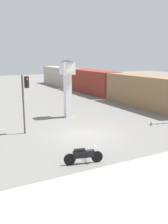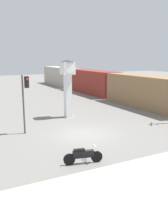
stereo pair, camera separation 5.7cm
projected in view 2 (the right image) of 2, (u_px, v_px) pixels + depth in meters
ground_plane at (85, 134)px, 17.83m from camera, size 120.00×120.00×0.00m
motorcycle at (83, 156)px, 12.82m from camera, size 2.03×0.66×0.91m
clock_tower at (68, 80)px, 22.06m from camera, size 1.29×1.29×5.15m
freight_train at (92, 82)px, 37.45m from camera, size 2.80×35.77×3.40m
traffic_light at (25, 94)px, 17.42m from camera, size 0.50×0.35×4.18m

